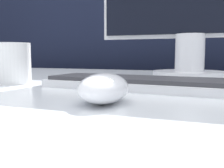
% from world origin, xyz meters
% --- Properties ---
extents(partition_panel, '(5.00, 0.03, 1.35)m').
position_xyz_m(partition_panel, '(0.00, 0.68, 0.67)').
color(partition_panel, black).
rests_on(partition_panel, ground_plane).
extents(computer_mouse_near, '(0.09, 0.13, 0.04)m').
position_xyz_m(computer_mouse_near, '(-0.02, -0.26, 0.75)').
color(computer_mouse_near, white).
rests_on(computer_mouse_near, desk).
extents(keyboard, '(0.39, 0.16, 0.02)m').
position_xyz_m(keyboard, '(-0.02, -0.09, 0.74)').
color(keyboard, white).
rests_on(keyboard, desk).
extents(mug, '(0.08, 0.08, 0.10)m').
position_xyz_m(mug, '(-0.32, -0.10, 0.77)').
color(mug, white).
rests_on(mug, desk).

